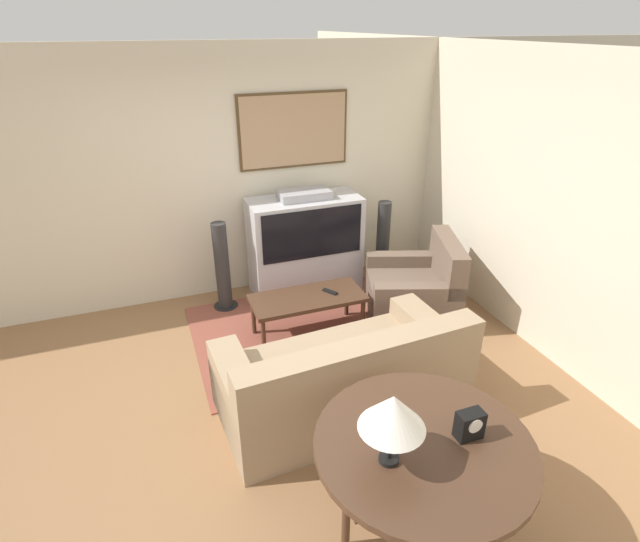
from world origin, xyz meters
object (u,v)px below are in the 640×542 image
object	(u,v)px
mantel_clock	(470,425)
speaker_tower_left	(222,269)
couch	(344,379)
console_table	(424,451)
table_lamp	(393,413)
speaker_tower_right	(383,244)
coffee_table	(308,300)
armchair	(415,292)
tv	(305,245)

from	to	relation	value
mantel_clock	speaker_tower_left	xyz separation A→B (m)	(-0.82, 3.19, -0.38)
couch	console_table	xyz separation A→B (m)	(-0.02, -1.18, 0.39)
table_lamp	mantel_clock	world-z (taller)	table_lamp
table_lamp	couch	bearing A→B (deg)	77.58
console_table	mantel_clock	distance (m)	0.30
couch	speaker_tower_right	size ratio (longest dim) A/B	1.98
coffee_table	table_lamp	bearing A→B (deg)	-98.59
armchair	console_table	distance (m)	2.65
coffee_table	tv	bearing A→B (deg)	72.59
table_lamp	speaker_tower_left	world-z (taller)	table_lamp
console_table	coffee_table	bearing A→B (deg)	87.32
speaker_tower_left	couch	bearing A→B (deg)	-73.28
mantel_clock	speaker_tower_right	size ratio (longest dim) A/B	0.17
armchair	console_table	size ratio (longest dim) A/B	0.92
mantel_clock	couch	bearing A→B (deg)	100.73
speaker_tower_left	speaker_tower_right	size ratio (longest dim) A/B	1.00
couch	mantel_clock	xyz separation A→B (m)	(0.23, -1.22, 0.54)
couch	coffee_table	size ratio (longest dim) A/B	1.77
coffee_table	table_lamp	distance (m)	2.48
couch	console_table	world-z (taller)	couch
tv	couch	bearing A→B (deg)	-100.28
console_table	speaker_tower_right	distance (m)	3.44
speaker_tower_left	speaker_tower_right	distance (m)	1.92
coffee_table	couch	bearing A→B (deg)	-94.39
coffee_table	console_table	world-z (taller)	console_table
coffee_table	table_lamp	size ratio (longest dim) A/B	2.54
console_table	table_lamp	bearing A→B (deg)	-170.66
armchair	console_table	bearing A→B (deg)	-10.23
console_table	speaker_tower_left	size ratio (longest dim) A/B	1.25
couch	speaker_tower_left	bearing A→B (deg)	-76.65
console_table	speaker_tower_left	xyz separation A→B (m)	(-0.57, 3.15, -0.23)
console_table	mantel_clock	size ratio (longest dim) A/B	7.25
tv	coffee_table	size ratio (longest dim) A/B	1.11
coffee_table	speaker_tower_right	size ratio (longest dim) A/B	1.12
speaker_tower_left	table_lamp	bearing A→B (deg)	-84.19
couch	speaker_tower_left	distance (m)	2.07
coffee_table	console_table	bearing A→B (deg)	-92.68
tv	couch	xyz separation A→B (m)	(-0.37, -2.03, -0.27)
coffee_table	speaker_tower_left	xyz separation A→B (m)	(-0.68, 0.84, 0.07)
console_table	tv	bearing A→B (deg)	83.08
tv	speaker_tower_right	distance (m)	0.97
speaker_tower_right	table_lamp	bearing A→B (deg)	-116.59
couch	speaker_tower_right	world-z (taller)	speaker_tower_right
tv	armchair	world-z (taller)	tv
table_lamp	speaker_tower_left	bearing A→B (deg)	95.81
table_lamp	armchair	bearing A→B (deg)	56.19
tv	speaker_tower_right	xyz separation A→B (m)	(0.96, -0.06, -0.11)
console_table	couch	bearing A→B (deg)	88.97
armchair	tv	bearing A→B (deg)	-116.40
couch	speaker_tower_left	size ratio (longest dim) A/B	1.98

